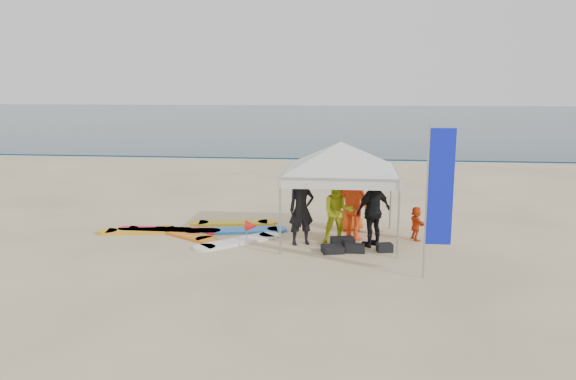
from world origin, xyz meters
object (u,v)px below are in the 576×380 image
at_px(person_black_b, 373,211).
at_px(person_orange_b, 351,199).
at_px(person_black_a, 301,209).
at_px(surfboard_spread, 201,231).
at_px(canopy_tent, 341,142).
at_px(feather_flag, 439,189).
at_px(person_seated, 416,223).
at_px(person_orange_a, 355,202).
at_px(marker_pennant, 251,226).
at_px(person_yellow, 338,212).

height_order(person_black_b, person_orange_b, person_black_b).
xyz_separation_m(person_black_a, person_orange_b, (1.23, 1.50, -0.01)).
xyz_separation_m(person_orange_b, surfboard_spread, (-4.03, -0.70, -0.84)).
xyz_separation_m(person_orange_b, canopy_tent, (-0.29, -1.04, 1.64)).
bearing_deg(feather_flag, person_seated, 91.46).
relative_size(person_black_a, person_orange_b, 1.01).
bearing_deg(person_orange_a, marker_pennant, 53.51).
height_order(person_black_a, person_orange_a, person_orange_a).
bearing_deg(person_yellow, person_orange_a, 39.97).
xyz_separation_m(person_yellow, person_orange_a, (0.43, 0.49, 0.15)).
height_order(person_orange_a, person_black_b, person_orange_a).
height_order(person_seated, marker_pennant, person_seated).
bearing_deg(person_orange_a, canopy_tent, 58.33).
distance_m(person_seated, marker_pennant, 4.22).
distance_m(person_yellow, canopy_tent, 1.74).
distance_m(person_yellow, person_orange_b, 1.40).
height_order(person_black_a, person_orange_b, person_black_a).
relative_size(person_seated, surfboard_spread, 0.19).
bearing_deg(person_black_b, person_yellow, -48.89).
distance_m(person_black_a, canopy_tent, 1.94).
bearing_deg(feather_flag, canopy_tent, 127.05).
height_order(marker_pennant, surfboard_spread, marker_pennant).
bearing_deg(canopy_tent, person_seated, 7.50).
height_order(person_black_b, feather_flag, feather_flag).
bearing_deg(person_orange_b, marker_pennant, 29.90).
bearing_deg(marker_pennant, person_yellow, 11.01).
relative_size(person_black_b, surfboard_spread, 0.38).
relative_size(person_black_b, marker_pennant, 2.79).
bearing_deg(person_orange_a, person_black_b, 159.97).
height_order(person_yellow, person_black_b, person_black_b).
relative_size(person_orange_b, marker_pennant, 2.75).
bearing_deg(person_black_a, canopy_tent, 2.77).
bearing_deg(person_seated, person_orange_b, 48.90).
distance_m(person_black_a, person_yellow, 0.91).
bearing_deg(person_black_a, person_black_b, -22.61).
distance_m(person_orange_b, surfboard_spread, 4.17).
relative_size(person_black_b, person_orange_b, 1.01).
xyz_separation_m(person_black_b, marker_pennant, (-2.98, -0.29, -0.39)).
bearing_deg(person_seated, person_black_a, 88.26).
distance_m(person_black_b, feather_flag, 2.72).
relative_size(person_yellow, canopy_tent, 0.43).
height_order(person_orange_b, person_seated, person_orange_b).
distance_m(person_black_a, person_orange_a, 1.47).
bearing_deg(marker_pennant, person_black_b, 5.52).
distance_m(person_orange_a, person_black_b, 0.76).
relative_size(person_orange_b, feather_flag, 0.55).
xyz_separation_m(person_black_a, person_black_b, (1.76, 0.02, 0.00)).
xyz_separation_m(person_yellow, person_seated, (1.99, 0.57, -0.38)).
xyz_separation_m(person_orange_a, marker_pennant, (-2.54, -0.90, -0.47)).
xyz_separation_m(person_orange_a, person_seated, (1.56, 0.08, -0.53)).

